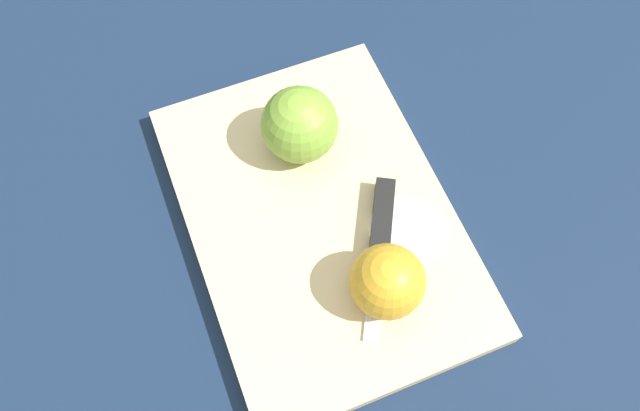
{
  "coord_description": "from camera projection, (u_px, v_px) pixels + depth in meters",
  "views": [
    {
      "loc": [
        0.2,
        -0.13,
        0.55
      ],
      "look_at": [
        0.0,
        0.0,
        0.04
      ],
      "focal_mm": 35.0,
      "sensor_mm": 36.0,
      "label": 1
    }
  ],
  "objects": [
    {
      "name": "apple_slice",
      "position": [
        404.0,
        229.0,
        0.57
      ],
      "size": [
        0.06,
        0.06,
        0.01
      ],
      "color": "#EFE5C6",
      "rests_on": "cutting_board"
    },
    {
      "name": "cutting_board",
      "position": [
        320.0,
        219.0,
        0.59
      ],
      "size": [
        0.38,
        0.3,
        0.02
      ],
      "color": "#D1B789",
      "rests_on": "ground_plane"
    },
    {
      "name": "apple_half_right",
      "position": [
        388.0,
        281.0,
        0.52
      ],
      "size": [
        0.06,
        0.06,
        0.06
      ],
      "rotation": [
        0.0,
        0.0,
        1.48
      ],
      "color": "gold",
      "rests_on": "cutting_board"
    },
    {
      "name": "knife",
      "position": [
        381.0,
        227.0,
        0.57
      ],
      "size": [
        0.12,
        0.11,
        0.02
      ],
      "rotation": [
        0.0,
        0.0,
        -0.71
      ],
      "color": "silver",
      "rests_on": "cutting_board"
    },
    {
      "name": "apple_half_left",
      "position": [
        299.0,
        125.0,
        0.58
      ],
      "size": [
        0.07,
        0.07,
        0.07
      ],
      "rotation": [
        0.0,
        0.0,
        3.4
      ],
      "color": "olive",
      "rests_on": "cutting_board"
    },
    {
      "name": "ground_plane",
      "position": [
        320.0,
        224.0,
        0.6
      ],
      "size": [
        4.0,
        4.0,
        0.0
      ],
      "primitive_type": "plane",
      "color": "#14233D"
    }
  ]
}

